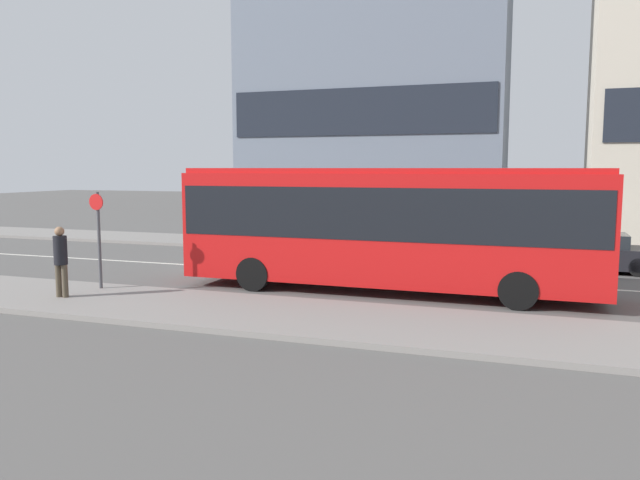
{
  "coord_description": "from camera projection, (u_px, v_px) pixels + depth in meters",
  "views": [
    {
      "loc": [
        9.15,
        -19.21,
        3.45
      ],
      "look_at": [
        3.13,
        -2.1,
        1.35
      ],
      "focal_mm": 35.0,
      "sensor_mm": 36.0,
      "label": 1
    }
  ],
  "objects": [
    {
      "name": "pedestrian_near_stop",
      "position": [
        61.0,
        257.0,
        15.98
      ],
      "size": [
        0.35,
        0.34,
        1.83
      ],
      "rotation": [
        0.0,
        0.0,
        0.03
      ],
      "color": "#4C4233",
      "rests_on": "sidewalk_near"
    },
    {
      "name": "ground_plane",
      "position": [
        254.0,
        269.0,
        21.41
      ],
      "size": [
        120.0,
        120.0,
        0.0
      ],
      "primitive_type": "plane",
      "color": "#595654"
    },
    {
      "name": "apartment_block_left_tower",
      "position": [
        372.0,
        14.0,
        31.01
      ],
      "size": [
        13.2,
        4.96,
        22.13
      ],
      "color": "slate",
      "rests_on": "ground_plane"
    },
    {
      "name": "bus_stop_sign",
      "position": [
        99.0,
        232.0,
        17.1
      ],
      "size": [
        0.44,
        0.12,
        2.67
      ],
      "color": "#4C4C51",
      "rests_on": "sidewalk_near"
    },
    {
      "name": "lane_centerline",
      "position": [
        254.0,
        269.0,
        21.41
      ],
      "size": [
        41.8,
        0.16,
        0.01
      ],
      "color": "silver",
      "rests_on": "ground_plane"
    },
    {
      "name": "city_bus",
      "position": [
        386.0,
        221.0,
        17.22
      ],
      "size": [
        11.52,
        2.5,
        3.44
      ],
      "rotation": [
        0.0,
        0.0,
        -0.01
      ],
      "color": "red",
      "rests_on": "ground_plane"
    },
    {
      "name": "parked_car_0",
      "position": [
        594.0,
        253.0,
        20.91
      ],
      "size": [
        3.92,
        1.76,
        1.27
      ],
      "color": "black",
      "rests_on": "ground_plane"
    },
    {
      "name": "sidewalk_far",
      "position": [
        316.0,
        246.0,
        27.26
      ],
      "size": [
        44.0,
        3.5,
        0.13
      ],
      "color": "gray",
      "rests_on": "ground_plane"
    },
    {
      "name": "sidewalk_near",
      "position": [
        147.0,
        304.0,
        15.55
      ],
      "size": [
        44.0,
        3.5,
        0.13
      ],
      "color": "gray",
      "rests_on": "ground_plane"
    }
  ]
}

